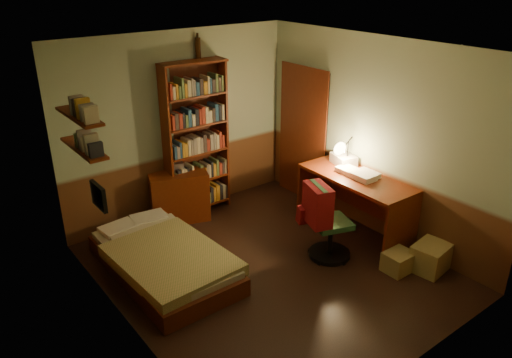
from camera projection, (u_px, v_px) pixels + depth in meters
floor at (269, 270)px, 6.02m from camera, size 3.50×4.00×0.02m
ceiling at (271, 48)px, 4.97m from camera, size 3.50×4.00×0.02m
wall_back at (179, 126)px, 6.95m from camera, size 3.50×0.02×2.60m
wall_left at (119, 215)px, 4.51m from camera, size 0.02×4.00×2.60m
wall_right at (375, 138)px, 6.48m from camera, size 0.02×4.00×2.60m
wall_front at (426, 245)px, 4.03m from camera, size 3.50×0.02×2.60m
doorway at (304, 135)px, 7.52m from camera, size 0.06×0.90×2.00m
door_trim at (302, 135)px, 7.50m from camera, size 0.02×0.98×2.08m
bed at (163, 251)px, 5.84m from camera, size 1.05×1.96×0.58m
dresser at (179, 197)px, 7.04m from camera, size 0.89×0.64×0.71m
mini_stereo at (175, 166)px, 6.98m from camera, size 0.26×0.22×0.12m
bookshelf at (196, 140)px, 7.01m from camera, size 0.96×0.37×2.20m
bottle_left at (197, 51)px, 6.69m from camera, size 0.06×0.06×0.21m
bottle_right at (198, 48)px, 6.68m from camera, size 0.09×0.09×0.27m
desk at (354, 206)px, 6.63m from camera, size 0.68×1.59×0.84m
paper_stack at (344, 159)px, 6.83m from camera, size 0.33×0.39×0.14m
desk_lamp at (348, 146)px, 6.70m from camera, size 0.20×0.20×0.55m
office_chair at (331, 223)px, 6.10m from camera, size 0.58×0.54×0.94m
red_jacket at (308, 168)px, 5.83m from camera, size 0.35×0.47×0.49m
wall_shelf_lower at (84, 148)px, 5.25m from camera, size 0.20×0.90×0.03m
wall_shelf_upper at (79, 116)px, 5.11m from camera, size 0.20×0.90×0.03m
framed_picture at (99, 196)px, 4.99m from camera, size 0.04×0.32×0.26m
cardboard_box_a at (431, 257)px, 5.95m from camera, size 0.49×0.41×0.33m
cardboard_box_b at (398, 262)px, 5.94m from camera, size 0.35×0.29×0.24m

